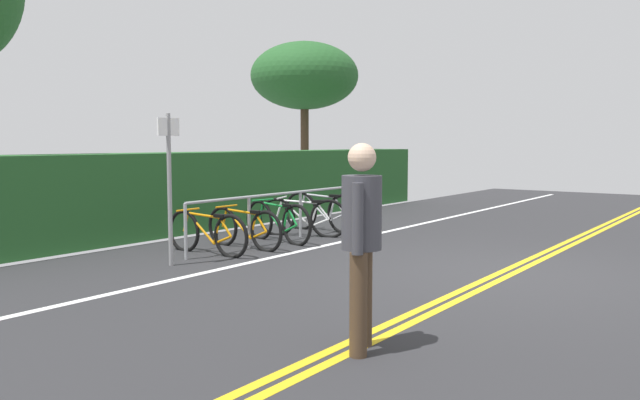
# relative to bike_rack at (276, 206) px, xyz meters

# --- Properties ---
(ground_plane) EXTENTS (28.87, 11.32, 0.05)m
(ground_plane) POSITION_rel_bike_rack_xyz_m (-0.21, -4.07, -0.63)
(ground_plane) COLOR #2B2B2D
(centre_line_yellow_inner) EXTENTS (25.98, 0.10, 0.00)m
(centre_line_yellow_inner) POSITION_rel_bike_rack_xyz_m (-0.21, -4.15, -0.60)
(centre_line_yellow_inner) COLOR gold
(centre_line_yellow_inner) RESTS_ON ground_plane
(centre_line_yellow_outer) EXTENTS (25.98, 0.10, 0.00)m
(centre_line_yellow_outer) POSITION_rel_bike_rack_xyz_m (-0.21, -3.99, -0.60)
(centre_line_yellow_outer) COLOR gold
(centre_line_yellow_outer) RESTS_ON ground_plane
(bike_lane_stripe_white) EXTENTS (25.98, 0.12, 0.00)m
(bike_lane_stripe_white) POSITION_rel_bike_rack_xyz_m (-0.21, -0.91, -0.60)
(bike_lane_stripe_white) COLOR white
(bike_lane_stripe_white) RESTS_ON ground_plane
(bike_rack) EXTENTS (4.07, 0.05, 0.83)m
(bike_rack) POSITION_rel_bike_rack_xyz_m (0.00, 0.00, 0.00)
(bike_rack) COLOR #9EA0A5
(bike_rack) RESTS_ON ground_plane
(bicycle_0) EXTENTS (0.46, 1.66, 0.69)m
(bicycle_0) POSITION_rel_bike_rack_xyz_m (-1.52, 0.08, -0.28)
(bicycle_0) COLOR black
(bicycle_0) RESTS_ON ground_plane
(bicycle_1) EXTENTS (0.46, 1.64, 0.69)m
(bicycle_1) POSITION_rel_bike_rack_xyz_m (-0.80, -0.01, -0.28)
(bicycle_1) COLOR black
(bicycle_1) RESTS_ON ground_plane
(bicycle_2) EXTENTS (0.47, 1.67, 0.73)m
(bicycle_2) POSITION_rel_bike_rack_xyz_m (0.01, -0.02, -0.26)
(bicycle_2) COLOR black
(bicycle_2) RESTS_ON ground_plane
(bicycle_3) EXTENTS (0.65, 1.62, 0.73)m
(bicycle_3) POSITION_rel_bike_rack_xyz_m (0.78, 0.03, -0.26)
(bicycle_3) COLOR black
(bicycle_3) RESTS_ON ground_plane
(bicycle_4) EXTENTS (0.46, 1.76, 0.78)m
(bicycle_4) POSITION_rel_bike_rack_xyz_m (1.52, 0.14, -0.24)
(bicycle_4) COLOR black
(bicycle_4) RESTS_ON ground_plane
(pedestrian) EXTENTS (0.46, 0.32, 1.67)m
(pedestrian) POSITION_rel_bike_rack_xyz_m (-3.93, -4.19, 0.36)
(pedestrian) COLOR #4C3826
(pedestrian) RESTS_ON ground_plane
(sign_post_near) EXTENTS (0.36, 0.06, 2.06)m
(sign_post_near) POSITION_rel_bike_rack_xyz_m (-2.44, -0.18, 0.65)
(sign_post_near) COLOR gray
(sign_post_near) RESTS_ON ground_plane
(hedge_backdrop) EXTENTS (13.02, 1.05, 1.49)m
(hedge_backdrop) POSITION_rel_bike_rack_xyz_m (1.50, 2.32, 0.14)
(hedge_backdrop) COLOR #235626
(hedge_backdrop) RESTS_ON ground_plane
(tree_mid) EXTENTS (3.02, 3.02, 4.48)m
(tree_mid) POSITION_rel_bike_rack_xyz_m (6.15, 4.10, 2.92)
(tree_mid) COLOR #473323
(tree_mid) RESTS_ON ground_plane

